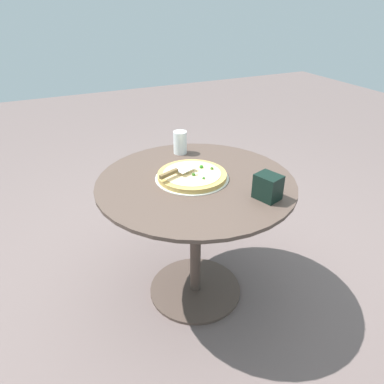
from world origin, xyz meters
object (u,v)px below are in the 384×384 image
Objects in this scene: napkin_dispenser at (268,187)px; drinking_cup at (180,142)px; pizza_on_tray at (192,176)px; pizza_server at (176,171)px; patio_table at (196,212)px.

drinking_cup is at bearing 174.59° from napkin_dispenser.
pizza_server reaches higher than pizza_on_tray.
drinking_cup is (-0.32, 0.07, 0.05)m from pizza_on_tray.
napkin_dispenser reaches higher than patio_table.
drinking_cup is (-0.35, 0.07, 0.25)m from patio_table.
patio_table is 0.44m from drinking_cup.
pizza_on_tray is at bearing -13.10° from drinking_cup.
pizza_on_tray reaches higher than patio_table.
napkin_dispenser reaches higher than pizza_server.
drinking_cup reaches higher than patio_table.
drinking_cup reaches higher than napkin_dispenser.
drinking_cup reaches higher than pizza_on_tray.
drinking_cup reaches higher than pizza_server.
pizza_on_tray is at bearing -166.06° from patio_table.
pizza_server reaches higher than patio_table.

